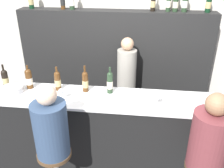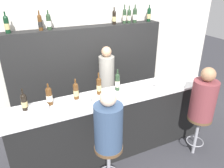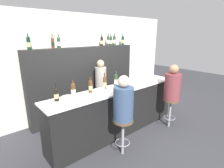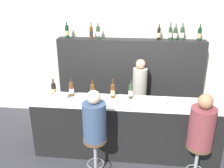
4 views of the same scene
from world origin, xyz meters
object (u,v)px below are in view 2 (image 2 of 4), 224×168
(wine_bottle_counter_3, at_px, (99,86))
(wine_bottle_backbar_6, at_px, (135,15))
(wine_bottle_backbar_7, at_px, (149,15))
(wine_glass_1, at_px, (157,83))
(wine_bottle_backbar_4, at_px, (124,16))
(wine_bottle_backbar_2, at_px, (49,22))
(guest_seated_right, at_px, (204,97))
(bartender, at_px, (107,87))
(wine_bottle_counter_4, at_px, (117,82))
(wine_bottle_backbar_1, at_px, (40,22))
(wine_bottle_backbar_5, at_px, (129,16))
(guest_seated_left, at_px, (108,124))
(bar_stool_right, at_px, (198,125))
(wine_bottle_counter_2, at_px, (76,91))
(wine_bottle_backbar_0, at_px, (7,24))
(wine_bottle_backbar_3, at_px, (114,17))
(wine_glass_0, at_px, (90,98))
(bar_stool_left, at_px, (109,156))
(wine_bottle_counter_1, at_px, (49,96))
(wine_bottle_counter_0, at_px, (24,102))
(metal_bowl, at_px, (39,109))

(wine_bottle_counter_3, bearing_deg, wine_bottle_backbar_6, 42.31)
(wine_bottle_backbar_7, height_order, wine_glass_1, wine_bottle_backbar_7)
(wine_bottle_backbar_4, distance_m, wine_glass_1, 1.58)
(wine_bottle_backbar_2, xyz_separation_m, wine_bottle_backbar_7, (1.96, 0.00, 0.00))
(guest_seated_right, distance_m, bartender, 1.75)
(wine_bottle_counter_4, xyz_separation_m, wine_glass_1, (0.55, -0.24, -0.03))
(guest_seated_right, bearing_deg, wine_bottle_backbar_1, 134.99)
(wine_bottle_backbar_4, height_order, wine_glass_1, wine_bottle_backbar_4)
(wine_bottle_backbar_5, height_order, guest_seated_right, wine_bottle_backbar_5)
(wine_bottle_backbar_5, xyz_separation_m, guest_seated_left, (-1.29, -1.86, -0.90))
(wine_bottle_backbar_5, distance_m, wine_bottle_backbar_7, 0.45)
(bar_stool_right, bearing_deg, wine_bottle_counter_4, 143.63)
(guest_seated_left, bearing_deg, bartender, 66.69)
(wine_bottle_counter_2, distance_m, wine_bottle_backbar_0, 1.53)
(wine_bottle_backbar_3, distance_m, wine_bottle_backbar_4, 0.22)
(wine_glass_0, bearing_deg, wine_bottle_counter_2, 116.56)
(bar_stool_right, bearing_deg, wine_bottle_backbar_1, 134.99)
(wine_bottle_backbar_5, height_order, guest_seated_left, wine_bottle_backbar_5)
(wine_bottle_backbar_7, xyz_separation_m, bar_stool_right, (-0.24, -1.86, -1.39))
(wine_bottle_counter_4, distance_m, wine_bottle_backbar_5, 1.57)
(wine_bottle_backbar_6, distance_m, bar_stool_right, 2.33)
(bar_stool_left, bearing_deg, wine_bottle_counter_1, 125.10)
(wine_bottle_counter_3, distance_m, wine_bottle_backbar_7, 2.06)
(wine_bottle_counter_2, height_order, bar_stool_left, wine_bottle_counter_2)
(wine_bottle_backbar_1, relative_size, bartender, 0.21)
(wine_bottle_backbar_6, xyz_separation_m, wine_glass_1, (-0.38, -1.36, -0.80))
(wine_bottle_counter_1, bearing_deg, wine_bottle_counter_2, 0.00)
(wine_bottle_backbar_5, xyz_separation_m, wine_bottle_backbar_7, (0.45, 0.00, 0.00))
(bar_stool_left, height_order, bar_stool_right, same)
(wine_bottle_counter_0, distance_m, wine_bottle_backbar_6, 2.63)
(wine_bottle_backbar_3, relative_size, guest_seated_left, 0.40)
(wine_bottle_backbar_2, distance_m, bartender, 1.54)
(wine_bottle_backbar_4, bearing_deg, wine_bottle_backbar_1, 180.00)
(wine_bottle_counter_0, height_order, wine_bottle_backbar_1, wine_bottle_backbar_1)
(wine_bottle_counter_2, bearing_deg, guest_seated_right, -24.20)
(wine_bottle_backbar_2, xyz_separation_m, wine_bottle_backbar_4, (1.41, -0.00, 0.01))
(wine_bottle_counter_2, xyz_separation_m, bar_stool_left, (0.16, -0.74, -0.61))
(wine_bottle_backbar_1, bearing_deg, wine_bottle_backbar_3, -0.00)
(wine_bottle_backbar_7, relative_size, guest_seated_left, 0.41)
(metal_bowl, xyz_separation_m, bar_stool_left, (0.68, -0.61, -0.52))
(wine_bottle_counter_0, xyz_separation_m, wine_bottle_backbar_3, (1.81, 1.12, 0.78))
(wine_bottle_counter_1, height_order, wine_glass_0, wine_bottle_counter_1)
(wine_bottle_counter_0, bearing_deg, wine_bottle_backbar_7, 23.46)
(wine_bottle_backbar_7, distance_m, wine_glass_1, 1.72)
(wine_bottle_backbar_3, bearing_deg, guest_seated_left, -117.57)
(wine_bottle_backbar_3, bearing_deg, wine_glass_1, -87.15)
(wine_bottle_backbar_5, height_order, bar_stool_left, wine_bottle_backbar_5)
(wine_glass_1, xyz_separation_m, guest_seated_right, (0.46, -0.50, -0.10))
(wine_bottle_counter_3, height_order, wine_bottle_backbar_5, wine_bottle_backbar_5)
(wine_glass_1, bearing_deg, wine_bottle_counter_1, 171.25)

